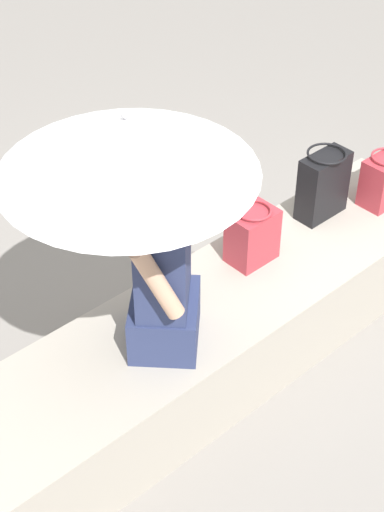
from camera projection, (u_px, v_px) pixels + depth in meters
name	position (u px, v px, depth m)	size (l,w,h in m)	color
ground_plane	(215.00, 367.00, 3.82)	(14.00, 14.00, 0.00)	gray
stone_bench	(216.00, 334.00, 3.68)	(2.89, 0.64, 0.45)	#A8A093
person_seated	(163.00, 269.00, 3.10)	(0.47, 0.47, 0.90)	navy
parasol	(127.00, 146.00, 2.73)	(0.96, 0.96, 1.10)	#B7B7BC
handbag_black	(252.00, 235.00, 3.68)	(0.23, 0.17, 0.29)	#B2333D
tote_bag_canvas	(323.00, 184.00, 3.94)	(0.27, 0.20, 0.37)	black
shoulder_bag_spare	(384.00, 180.00, 4.05)	(0.23, 0.18, 0.28)	#B2333D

